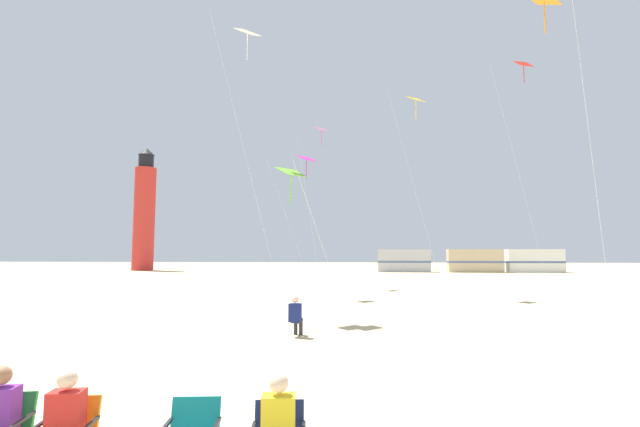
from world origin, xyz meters
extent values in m
plane|color=#CCB584|center=(0.00, 0.00, 0.00)|extent=(200.00, 200.00, 0.00)
cube|color=#238438|center=(-0.94, -2.08, 0.62)|extent=(0.54, 0.22, 0.40)
cube|color=black|center=(-0.64, -2.27, 0.60)|extent=(0.12, 0.47, 0.03)
sphere|color=#9E704C|center=(-0.90, -2.28, 1.06)|extent=(0.20, 0.20, 0.20)
cube|color=orange|center=(-0.14, -2.14, 0.62)|extent=(0.53, 0.21, 0.40)
cube|color=black|center=(-0.36, -2.42, 0.60)|extent=(0.11, 0.47, 0.03)
cube|color=black|center=(0.16, -2.34, 0.60)|extent=(0.11, 0.47, 0.03)
cube|color=red|center=(-0.11, -2.34, 0.68)|extent=(0.37, 0.27, 0.52)
sphere|color=beige|center=(-0.11, -2.34, 1.06)|extent=(0.20, 0.20, 0.20)
cube|color=#147F84|center=(1.20, -2.06, 0.62)|extent=(0.53, 0.20, 0.40)
cube|color=black|center=(1.49, -2.27, 0.60)|extent=(0.09, 0.47, 0.03)
cube|color=navy|center=(2.12, -2.09, 0.62)|extent=(0.53, 0.19, 0.40)
cube|color=yellow|center=(2.14, -2.29, 0.68)|extent=(0.36, 0.26, 0.52)
sphere|color=beige|center=(2.14, -2.29, 1.06)|extent=(0.20, 0.20, 0.20)
cube|color=navy|center=(1.19, 5.69, 0.68)|extent=(0.37, 0.27, 0.52)
sphere|color=beige|center=(1.19, 5.69, 1.06)|extent=(0.20, 0.20, 0.20)
cylinder|color=#2D2D38|center=(1.29, 5.86, 0.44)|extent=(0.18, 0.37, 0.13)
cylinder|color=#2D2D38|center=(1.31, 6.02, 0.21)|extent=(0.11, 0.11, 0.42)
cylinder|color=#2D2D38|center=(1.13, 5.88, 0.44)|extent=(0.18, 0.37, 0.13)
cylinder|color=#2D2D38|center=(1.16, 6.04, 0.21)|extent=(0.11, 0.11, 0.42)
cylinder|color=silver|center=(10.21, 7.03, 5.48)|extent=(1.62, 1.69, 10.97)
cube|color=orange|center=(9.37, 7.83, 10.97)|extent=(1.22, 1.22, 0.40)
cylinder|color=orange|center=(9.37, 7.83, 10.32)|extent=(0.04, 0.04, 1.10)
cylinder|color=silver|center=(-1.11, 8.87, 5.80)|extent=(2.89, 0.86, 11.60)
cube|color=white|center=(-1.53, 10.31, 11.60)|extent=(1.22, 1.22, 0.40)
cylinder|color=white|center=(-1.53, 10.31, 10.95)|extent=(0.04, 0.04, 1.10)
cylinder|color=silver|center=(1.77, 7.93, 2.67)|extent=(1.66, 2.42, 5.34)
cube|color=#72D12D|center=(0.57, 8.75, 5.34)|extent=(1.22, 1.22, 0.40)
cylinder|color=#72D12D|center=(0.57, 8.75, 4.69)|extent=(0.04, 0.04, 1.10)
cylinder|color=silver|center=(-0.37, 22.95, 5.66)|extent=(2.04, 1.71, 11.33)
cube|color=#E54C8C|center=(0.47, 23.96, 11.33)|extent=(1.22, 1.22, 0.40)
cylinder|color=#E54C8C|center=(0.47, 23.96, 10.68)|extent=(0.04, 0.04, 1.10)
cylinder|color=silver|center=(12.15, 18.36, 6.87)|extent=(2.15, 1.88, 13.74)
cube|color=red|center=(13.08, 19.43, 13.74)|extent=(1.22, 1.22, 0.40)
cylinder|color=red|center=(13.08, 19.43, 13.09)|extent=(0.04, 0.04, 1.10)
cylinder|color=silver|center=(6.13, 16.66, 5.62)|extent=(2.70, 0.61, 11.25)
cube|color=yellow|center=(6.43, 18.00, 11.25)|extent=(1.22, 1.22, 0.40)
cylinder|color=yellow|center=(6.43, 18.00, 10.60)|extent=(0.04, 0.04, 1.10)
cylinder|color=silver|center=(-0.49, 15.33, 3.81)|extent=(2.95, 1.44, 7.62)
cube|color=#D826A5|center=(0.22, 16.80, 7.62)|extent=(1.22, 1.22, 0.40)
cylinder|color=#D826A5|center=(0.22, 16.80, 6.97)|extent=(0.04, 0.04, 1.10)
cylinder|color=red|center=(-25.87, 50.05, 7.00)|extent=(2.80, 2.80, 14.00)
cylinder|color=black|center=(-25.87, 50.05, 14.90)|extent=(2.00, 2.00, 1.80)
cone|color=black|center=(-25.87, 50.05, 16.30)|extent=(2.20, 2.20, 1.00)
cube|color=#B7BABF|center=(8.86, 48.66, 1.40)|extent=(6.53, 2.70, 2.80)
cube|color=#4C608C|center=(8.86, 48.66, 1.26)|extent=(6.57, 2.74, 0.24)
cube|color=#C6B28C|center=(17.40, 48.27, 1.40)|extent=(6.53, 2.70, 2.80)
cube|color=#4C608C|center=(17.40, 48.27, 1.26)|extent=(6.58, 2.74, 0.24)
cube|color=white|center=(24.50, 48.44, 1.40)|extent=(6.48, 2.54, 2.80)
cube|color=#4C608C|center=(24.50, 48.44, 1.26)|extent=(6.52, 2.58, 0.24)
camera|label=1|loc=(2.95, -6.83, 2.39)|focal=24.45mm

